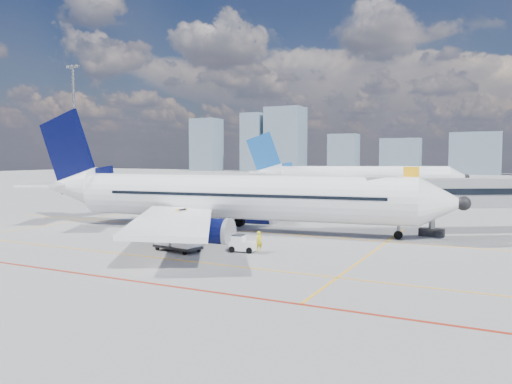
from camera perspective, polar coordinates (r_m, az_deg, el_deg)
ground at (r=41.59m, az=-7.02°, el=-5.89°), size 420.00×420.00×0.00m
apron_markings at (r=38.78m, az=-10.94°, el=-6.65°), size 90.00×35.12×0.01m
floodlight_mast_nw at (r=107.54m, az=-20.05°, el=7.21°), size 3.20×0.61×25.45m
distant_skyline at (r=225.08m, az=21.57°, el=5.20°), size 252.45×13.41×31.24m
main_aircraft at (r=48.73m, az=-4.03°, el=-0.61°), size 44.12×38.36×12.92m
second_aircraft at (r=99.65m, az=11.18°, el=1.68°), size 41.27×34.90×12.63m
baggage_tug at (r=37.70m, az=-1.67°, el=-5.92°), size 2.01×1.38×1.31m
cargo_dolly at (r=38.39m, az=-8.95°, el=-5.02°), size 4.02×2.35×2.07m
belt_loader at (r=48.15m, az=-11.91°, el=-3.82°), size 6.11×1.74×2.49m
ramp_worker at (r=37.94m, az=0.38°, el=-5.64°), size 0.65×0.66×1.54m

